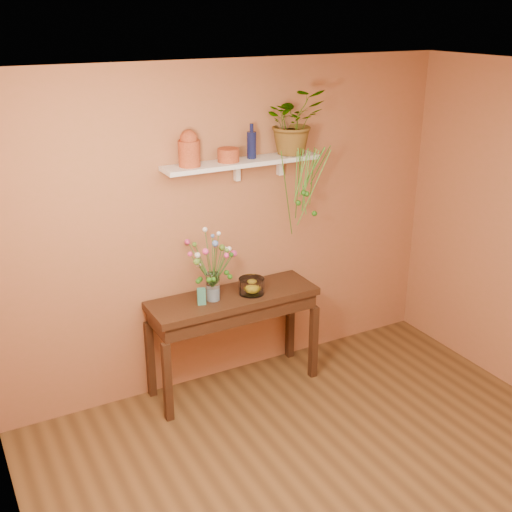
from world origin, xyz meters
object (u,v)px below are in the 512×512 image
object	(u,v)px
bouquet	(212,258)
terracotta_jug	(189,149)
sideboard	(233,309)
blue_bottle	(252,144)
spider_plant	(294,121)
glass_bowl	(252,287)
glass_vase	(213,289)

from	to	relation	value
bouquet	terracotta_jug	bearing A→B (deg)	122.27
sideboard	blue_bottle	world-z (taller)	blue_bottle
spider_plant	glass_bowl	xyz separation A→B (m)	(-0.48, -0.17, -1.28)
terracotta_jug	glass_vase	size ratio (longest dim) A/B	1.20
spider_plant	glass_bowl	distance (m)	1.38
spider_plant	bouquet	world-z (taller)	spider_plant
sideboard	glass_vase	size ratio (longest dim) A/B	6.18
sideboard	blue_bottle	xyz separation A→B (m)	(0.25, 0.14, 1.32)
terracotta_jug	spider_plant	xyz separation A→B (m)	(0.92, 0.01, 0.13)
glass_bowl	terracotta_jug	bearing A→B (deg)	160.00
terracotta_jug	glass_bowl	bearing A→B (deg)	-20.00
bouquet	glass_vase	bearing A→B (deg)	58.91
blue_bottle	glass_bowl	distance (m)	1.15
sideboard	bouquet	xyz separation A→B (m)	(-0.20, -0.03, 0.50)
blue_bottle	glass_bowl	bearing A→B (deg)	-118.89
blue_bottle	sideboard	bearing A→B (deg)	-150.55
glass_bowl	spider_plant	bearing A→B (deg)	19.95
spider_plant	glass_vase	size ratio (longest dim) A/B	2.31
terracotta_jug	bouquet	distance (m)	0.86
terracotta_jug	blue_bottle	size ratio (longest dim) A/B	1.00
sideboard	bouquet	size ratio (longest dim) A/B	2.89
spider_plant	glass_bowl	bearing A→B (deg)	-160.05
sideboard	spider_plant	size ratio (longest dim) A/B	2.68
blue_bottle	bouquet	xyz separation A→B (m)	(-0.44, -0.17, -0.82)
blue_bottle	spider_plant	size ratio (longest dim) A/B	0.52
terracotta_jug	blue_bottle	bearing A→B (deg)	2.24
sideboard	glass_vase	world-z (taller)	glass_vase
glass_vase	bouquet	bearing A→B (deg)	-121.09
sideboard	terracotta_jug	size ratio (longest dim) A/B	5.15
glass_vase	glass_bowl	bearing A→B (deg)	-5.81
blue_bottle	glass_bowl	size ratio (longest dim) A/B	1.28
terracotta_jug	glass_bowl	distance (m)	1.24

